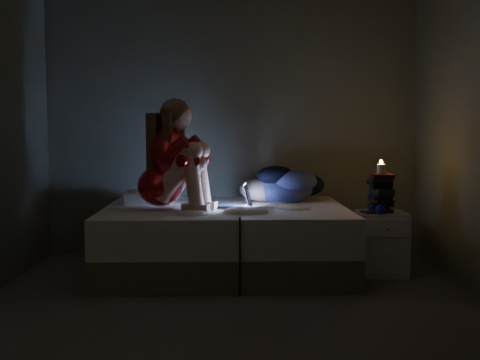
{
  "coord_description": "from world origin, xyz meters",
  "views": [
    {
      "loc": [
        -0.08,
        -3.94,
        1.22
      ],
      "look_at": [
        0.05,
        1.0,
        0.8
      ],
      "focal_mm": 44.44,
      "sensor_mm": 36.0,
      "label": 1
    }
  ],
  "objects_px": {
    "laptop": "(232,195)",
    "nightstand": "(381,243)",
    "candle": "(381,169)",
    "woman": "(159,154)",
    "phone": "(367,212)",
    "bed": "(226,239)"
  },
  "relations": [
    {
      "from": "laptop",
      "to": "nightstand",
      "type": "distance_m",
      "value": 1.32
    },
    {
      "from": "candle",
      "to": "woman",
      "type": "bearing_deg",
      "value": -179.78
    },
    {
      "from": "candle",
      "to": "phone",
      "type": "height_order",
      "value": "candle"
    },
    {
      "from": "woman",
      "to": "laptop",
      "type": "height_order",
      "value": "woman"
    },
    {
      "from": "laptop",
      "to": "candle",
      "type": "distance_m",
      "value": 1.26
    },
    {
      "from": "laptop",
      "to": "phone",
      "type": "xyz_separation_m",
      "value": [
        1.12,
        -0.11,
        -0.13
      ]
    },
    {
      "from": "woman",
      "to": "bed",
      "type": "bearing_deg",
      "value": 33.63
    },
    {
      "from": "bed",
      "to": "laptop",
      "type": "bearing_deg",
      "value": -59.72
    },
    {
      "from": "woman",
      "to": "nightstand",
      "type": "xyz_separation_m",
      "value": [
        1.85,
        0.01,
        -0.75
      ]
    },
    {
      "from": "bed",
      "to": "phone",
      "type": "distance_m",
      "value": 1.22
    },
    {
      "from": "nightstand",
      "to": "phone",
      "type": "bearing_deg",
      "value": -152.67
    },
    {
      "from": "laptop",
      "to": "phone",
      "type": "distance_m",
      "value": 1.13
    },
    {
      "from": "woman",
      "to": "candle",
      "type": "distance_m",
      "value": 1.84
    },
    {
      "from": "nightstand",
      "to": "phone",
      "type": "relative_size",
      "value": 3.8
    },
    {
      "from": "bed",
      "to": "woman",
      "type": "bearing_deg",
      "value": -164.46
    },
    {
      "from": "bed",
      "to": "candle",
      "type": "relative_size",
      "value": 25.6
    },
    {
      "from": "bed",
      "to": "woman",
      "type": "height_order",
      "value": "woman"
    },
    {
      "from": "laptop",
      "to": "woman",
      "type": "bearing_deg",
      "value": -167.66
    },
    {
      "from": "phone",
      "to": "woman",
      "type": "bearing_deg",
      "value": 162.97
    },
    {
      "from": "woman",
      "to": "phone",
      "type": "height_order",
      "value": "woman"
    },
    {
      "from": "bed",
      "to": "phone",
      "type": "height_order",
      "value": "bed"
    },
    {
      "from": "woman",
      "to": "candle",
      "type": "height_order",
      "value": "woman"
    }
  ]
}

